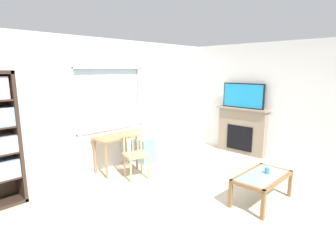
{
  "coord_description": "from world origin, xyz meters",
  "views": [
    {
      "loc": [
        -3.18,
        -2.39,
        2.0
      ],
      "look_at": [
        -0.14,
        0.51,
        1.13
      ],
      "focal_mm": 29.31,
      "sensor_mm": 36.0,
      "label": 1
    }
  ],
  "objects_px": {
    "desk_under_window": "(116,142)",
    "plastic_drawer_unit": "(144,150)",
    "wooden_chair": "(135,154)",
    "coffee_table": "(262,179)",
    "tv": "(243,96)",
    "sippy_cup": "(267,170)",
    "fireplace": "(242,131)"
  },
  "relations": [
    {
      "from": "wooden_chair",
      "to": "fireplace",
      "type": "relative_size",
      "value": 0.7
    },
    {
      "from": "desk_under_window",
      "to": "wooden_chair",
      "type": "height_order",
      "value": "wooden_chair"
    },
    {
      "from": "tv",
      "to": "coffee_table",
      "type": "xyz_separation_m",
      "value": [
        -2.04,
        -1.49,
        -1.03
      ]
    },
    {
      "from": "plastic_drawer_unit",
      "to": "sippy_cup",
      "type": "relative_size",
      "value": 5.85
    },
    {
      "from": "wooden_chair",
      "to": "fireplace",
      "type": "xyz_separation_m",
      "value": [
        2.76,
        -0.67,
        0.09
      ]
    },
    {
      "from": "fireplace",
      "to": "tv",
      "type": "relative_size",
      "value": 1.25
    },
    {
      "from": "tv",
      "to": "coffee_table",
      "type": "distance_m",
      "value": 2.73
    },
    {
      "from": "wooden_chair",
      "to": "plastic_drawer_unit",
      "type": "distance_m",
      "value": 0.93
    },
    {
      "from": "plastic_drawer_unit",
      "to": "coffee_table",
      "type": "height_order",
      "value": "plastic_drawer_unit"
    },
    {
      "from": "wooden_chair",
      "to": "tv",
      "type": "distance_m",
      "value": 2.97
    },
    {
      "from": "desk_under_window",
      "to": "sippy_cup",
      "type": "bearing_deg",
      "value": -71.89
    },
    {
      "from": "coffee_table",
      "to": "plastic_drawer_unit",
      "type": "bearing_deg",
      "value": 89.86
    },
    {
      "from": "wooden_chair",
      "to": "coffee_table",
      "type": "height_order",
      "value": "wooden_chair"
    },
    {
      "from": "desk_under_window",
      "to": "coffee_table",
      "type": "bearing_deg",
      "value": -74.15
    },
    {
      "from": "wooden_chair",
      "to": "tv",
      "type": "xyz_separation_m",
      "value": [
        2.74,
        -0.67,
        0.94
      ]
    },
    {
      "from": "coffee_table",
      "to": "sippy_cup",
      "type": "bearing_deg",
      "value": -6.63
    },
    {
      "from": "wooden_chair",
      "to": "plastic_drawer_unit",
      "type": "relative_size",
      "value": 1.71
    },
    {
      "from": "desk_under_window",
      "to": "plastic_drawer_unit",
      "type": "relative_size",
      "value": 1.57
    },
    {
      "from": "sippy_cup",
      "to": "desk_under_window",
      "type": "bearing_deg",
      "value": 108.11
    },
    {
      "from": "plastic_drawer_unit",
      "to": "tv",
      "type": "relative_size",
      "value": 0.51
    },
    {
      "from": "coffee_table",
      "to": "tv",
      "type": "bearing_deg",
      "value": 36.23
    },
    {
      "from": "plastic_drawer_unit",
      "to": "fireplace",
      "type": "height_order",
      "value": "fireplace"
    },
    {
      "from": "desk_under_window",
      "to": "tv",
      "type": "distance_m",
      "value": 3.14
    },
    {
      "from": "desk_under_window",
      "to": "coffee_table",
      "type": "distance_m",
      "value": 2.79
    },
    {
      "from": "plastic_drawer_unit",
      "to": "fireplace",
      "type": "bearing_deg",
      "value": -31.0
    },
    {
      "from": "desk_under_window",
      "to": "sippy_cup",
      "type": "relative_size",
      "value": 9.21
    },
    {
      "from": "desk_under_window",
      "to": "wooden_chair",
      "type": "relative_size",
      "value": 0.92
    },
    {
      "from": "wooden_chair",
      "to": "fireplace",
      "type": "height_order",
      "value": "fireplace"
    },
    {
      "from": "wooden_chair",
      "to": "plastic_drawer_unit",
      "type": "xyz_separation_m",
      "value": [
        0.71,
        0.57,
        -0.2
      ]
    },
    {
      "from": "desk_under_window",
      "to": "plastic_drawer_unit",
      "type": "height_order",
      "value": "desk_under_window"
    },
    {
      "from": "fireplace",
      "to": "plastic_drawer_unit",
      "type": "bearing_deg",
      "value": 149.0
    },
    {
      "from": "plastic_drawer_unit",
      "to": "coffee_table",
      "type": "xyz_separation_m",
      "value": [
        -0.01,
        -2.72,
        0.1
      ]
    }
  ]
}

